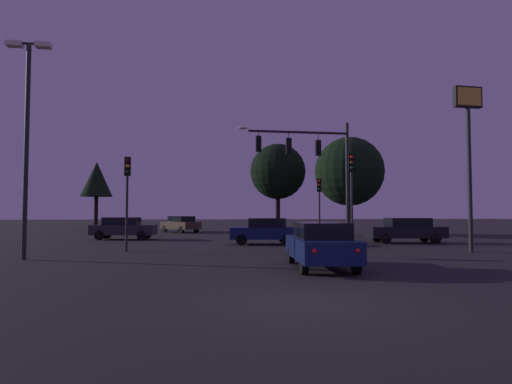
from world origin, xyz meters
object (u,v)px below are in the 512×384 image
object	(u,v)px
store_sign_illuminated	(468,132)
car_nearside_lane	(321,244)
parking_lot_lamp_post	(27,122)
tree_left_far	(97,180)
car_far_lane	(123,228)
traffic_light_corner_left	(352,182)
traffic_light_corner_right	(319,196)
traffic_light_median	(127,185)
car_parked_lot	(181,224)
tree_behind_sign	(278,172)
car_crossing_left	(264,231)
traffic_signal_mast_arm	(314,159)
car_crossing_right	(406,230)
tree_center_horizon	(349,172)

from	to	relation	value
store_sign_illuminated	car_nearside_lane	bearing A→B (deg)	-151.05
parking_lot_lamp_post	tree_left_far	distance (m)	28.40
car_far_lane	store_sign_illuminated	world-z (taller)	store_sign_illuminated
traffic_light_corner_left	store_sign_illuminated	bearing A→B (deg)	-29.06
traffic_light_corner_right	traffic_light_median	size ratio (longest dim) A/B	0.92
car_parked_lot	tree_behind_sign	xyz separation A→B (m)	(8.80, -2.13, 4.77)
store_sign_illuminated	car_crossing_left	bearing A→B (deg)	145.01
car_nearside_lane	tree_behind_sign	world-z (taller)	tree_behind_sign
car_parked_lot	tree_left_far	world-z (taller)	tree_left_far
traffic_signal_mast_arm	car_parked_lot	distance (m)	18.80
car_crossing_right	car_far_lane	xyz separation A→B (m)	(-17.76, 5.51, -0.00)
car_parked_lot	tree_left_far	bearing A→B (deg)	148.11
car_parked_lot	parking_lot_lamp_post	bearing A→B (deg)	-102.09
traffic_light_corner_right	car_crossing_left	size ratio (longest dim) A/B	1.01
car_nearside_lane	car_crossing_left	distance (m)	10.89
traffic_light_corner_left	car_nearside_lane	world-z (taller)	traffic_light_corner_left
car_crossing_left	car_parked_lot	distance (m)	16.52
car_crossing_right	car_nearside_lane	bearing A→B (deg)	-127.42
traffic_signal_mast_arm	car_crossing_left	world-z (taller)	traffic_signal_mast_arm
traffic_signal_mast_arm	parking_lot_lamp_post	size ratio (longest dim) A/B	0.82
traffic_light_corner_right	tree_left_far	distance (m)	26.01
tree_center_horizon	traffic_signal_mast_arm	bearing A→B (deg)	-120.30
tree_center_horizon	car_nearside_lane	bearing A→B (deg)	-111.89
tree_behind_sign	car_nearside_lane	bearing A→B (deg)	-96.44
car_parked_lot	tree_behind_sign	size ratio (longest dim) A/B	0.54
traffic_light_corner_left	car_parked_lot	size ratio (longest dim) A/B	1.11
car_crossing_right	tree_center_horizon	bearing A→B (deg)	94.46
traffic_light_corner_right	tree_center_horizon	distance (m)	6.67
tree_behind_sign	tree_left_far	distance (m)	19.35
traffic_light_corner_left	tree_center_horizon	world-z (taller)	tree_center_horizon
traffic_light_corner_right	tree_left_far	xyz separation A→B (m)	(-18.87, 17.75, 2.33)
car_nearside_lane	car_far_lane	xyz separation A→B (m)	(-9.40, 16.44, -0.00)
traffic_light_corner_right	traffic_light_median	world-z (taller)	traffic_light_median
car_crossing_left	tree_left_far	world-z (taller)	tree_left_far
car_crossing_right	tree_left_far	size ratio (longest dim) A/B	0.66
traffic_light_median	traffic_signal_mast_arm	bearing A→B (deg)	17.23
traffic_light_corner_right	traffic_light_median	xyz separation A→B (m)	(-11.38, -7.17, 0.24)
traffic_signal_mast_arm	tree_left_far	distance (m)	27.94
traffic_light_corner_left	tree_behind_sign	bearing A→B (deg)	93.21
traffic_light_median	car_crossing_right	world-z (taller)	traffic_light_median
car_far_lane	car_nearside_lane	bearing A→B (deg)	-60.23
car_parked_lot	traffic_light_median	bearing A→B (deg)	-94.36
traffic_light_median	tree_center_horizon	size ratio (longest dim) A/B	0.57
car_crossing_left	car_crossing_right	bearing A→B (deg)	0.27
car_crossing_left	store_sign_illuminated	size ratio (longest dim) A/B	0.53
traffic_light_corner_left	traffic_light_corner_right	xyz separation A→B (m)	(0.16, 6.89, -0.48)
traffic_signal_mast_arm	tree_behind_sign	distance (m)	14.15
traffic_signal_mast_arm	traffic_light_corner_left	world-z (taller)	traffic_signal_mast_arm
tree_center_horizon	car_crossing_left	bearing A→B (deg)	-134.26
tree_behind_sign	store_sign_illuminated	bearing A→B (deg)	-73.69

